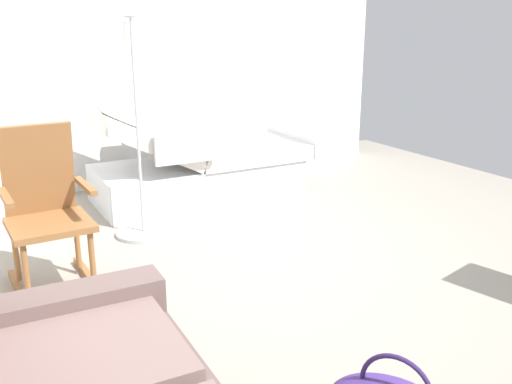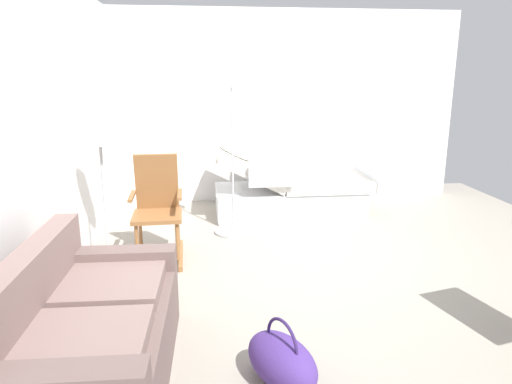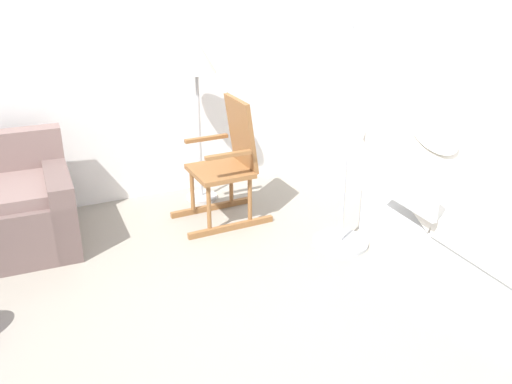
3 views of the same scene
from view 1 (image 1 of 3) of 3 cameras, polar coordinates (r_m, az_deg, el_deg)
The scene contains 5 objects.
ground_plane at distance 4.09m, azimuth 5.11°, elevation -6.93°, with size 6.38×6.38×0.00m, color gray.
side_wall at distance 6.08m, azimuth -8.77°, elevation 13.84°, with size 0.10×5.06×2.70m, color white.
hospital_bed at distance 5.47m, azimuth -5.89°, elevation 2.54°, with size 1.05×2.08×1.02m.
rocking_chair at distance 3.75m, azimuth -20.41°, elevation -2.00°, with size 0.78×0.52×1.05m.
iv_pole at distance 4.58m, azimuth -11.47°, elevation -1.27°, with size 0.44×0.44×1.69m.
Camera 1 is at (-3.09, 2.13, 1.64)m, focal length 39.61 mm.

